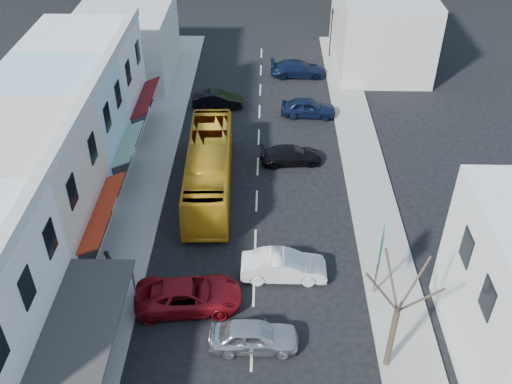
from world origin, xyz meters
name	(u,v)px	position (x,y,z in m)	size (l,w,h in m)	color
ground	(254,291)	(0.00, 0.00, 0.00)	(120.00, 120.00, 0.00)	black
sidewalk_left	(147,181)	(-7.50, 10.00, 0.07)	(3.00, 52.00, 0.15)	gray
sidewalk_right	(368,183)	(7.50, 10.00, 0.07)	(3.00, 52.00, 0.15)	gray
shopfront_row	(37,174)	(-12.49, 5.00, 4.00)	(8.25, 30.00, 8.00)	silver
distant_block_left	(126,43)	(-12.00, 27.00, 3.00)	(8.00, 10.00, 6.00)	#B7B2A8
distant_block_right	(381,27)	(11.00, 30.00, 3.50)	(8.00, 12.00, 7.00)	#B7B2A8
bus	(209,169)	(-3.14, 9.30, 1.55)	(2.50, 11.60, 3.10)	gold
car_silver	(254,336)	(0.09, -3.59, 0.70)	(1.80, 4.40, 1.40)	#B2B2B7
car_white	(284,267)	(1.62, 1.17, 0.70)	(1.80, 4.40, 1.40)	silver
car_red	(189,296)	(-3.33, -1.05, 0.70)	(1.90, 4.60, 1.40)	maroon
car_black_near	(291,154)	(2.35, 12.55, 0.70)	(1.84, 4.50, 1.40)	black
car_navy_mid	(308,108)	(3.92, 19.39, 0.70)	(1.80, 4.40, 1.40)	black
car_black_far	(218,99)	(-3.47, 20.74, 0.70)	(1.80, 4.40, 1.40)	black
car_navy_far	(298,69)	(3.37, 26.85, 0.70)	(1.84, 4.50, 1.40)	black
pedestrian_left	(109,260)	(-7.96, 1.18, 1.00)	(0.60, 0.40, 1.70)	black
direction_sign	(378,265)	(6.40, -0.03, 2.08)	(0.65, 1.87, 4.17)	#0D532A
street_tree	(397,311)	(6.33, -4.59, 3.77)	(3.13, 3.13, 7.55)	#332820
traffic_signal	(331,33)	(6.60, 31.10, 2.41)	(0.76, 1.07, 4.82)	black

